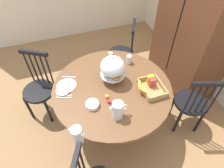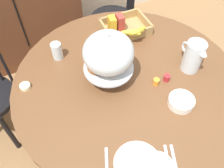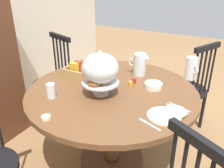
# 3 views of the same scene
# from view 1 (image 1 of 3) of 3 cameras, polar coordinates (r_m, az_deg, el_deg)

# --- Properties ---
(ground_plane) EXTENTS (10.00, 10.00, 0.00)m
(ground_plane) POSITION_cam_1_polar(r_m,az_deg,el_deg) (2.72, -2.86, -12.65)
(ground_plane) COLOR #997047
(wooden_armoire) EXTENTS (1.18, 0.60, 1.96)m
(wooden_armoire) POSITION_cam_1_polar(r_m,az_deg,el_deg) (2.93, 23.31, 15.53)
(wooden_armoire) COLOR brown
(wooden_armoire) RESTS_ON ground_plane
(dining_table) EXTENTS (1.34, 1.34, 0.74)m
(dining_table) POSITION_cam_1_polar(r_m,az_deg,el_deg) (2.31, -0.00, -4.00)
(dining_table) COLOR brown
(dining_table) RESTS_ON ground_plane
(windsor_chair_near_window) EXTENTS (0.43, 0.43, 0.97)m
(windsor_chair_near_window) POSITION_cam_1_polar(r_m,az_deg,el_deg) (2.57, 22.30, -5.36)
(windsor_chair_near_window) COLOR black
(windsor_chair_near_window) RESTS_ON ground_plane
(windsor_chair_by_cabinet) EXTENTS (0.45, 0.45, 0.97)m
(windsor_chair_by_cabinet) POSITION_cam_1_polar(r_m,az_deg,el_deg) (3.07, 3.15, 8.82)
(windsor_chair_by_cabinet) COLOR black
(windsor_chair_by_cabinet) RESTS_ON ground_plane
(windsor_chair_facing_door) EXTENTS (0.45, 0.46, 0.97)m
(windsor_chair_facing_door) POSITION_cam_1_polar(r_m,az_deg,el_deg) (2.70, -20.57, -1.53)
(windsor_chair_facing_door) COLOR black
(windsor_chair_facing_door) RESTS_ON ground_plane
(pastry_stand_with_dome) EXTENTS (0.28, 0.28, 0.34)m
(pastry_stand_with_dome) POSITION_cam_1_polar(r_m,az_deg,el_deg) (2.10, 0.22, 4.94)
(pastry_stand_with_dome) COLOR silver
(pastry_stand_with_dome) RESTS_ON dining_table
(orange_juice_pitcher) EXTENTS (0.15, 0.14, 0.19)m
(orange_juice_pitcher) POSITION_cam_1_polar(r_m,az_deg,el_deg) (1.75, -10.21, -14.73)
(orange_juice_pitcher) COLOR silver
(orange_juice_pitcher) RESTS_ON dining_table
(milk_pitcher) EXTENTS (0.11, 0.19, 0.20)m
(milk_pitcher) POSITION_cam_1_polar(r_m,az_deg,el_deg) (1.86, 1.71, -7.84)
(milk_pitcher) COLOR silver
(milk_pitcher) RESTS_ON dining_table
(cereal_basket) EXTENTS (0.32, 0.30, 0.12)m
(cereal_basket) POSITION_cam_1_polar(r_m,az_deg,el_deg) (2.16, 11.21, -0.67)
(cereal_basket) COLOR tan
(cereal_basket) RESTS_ON dining_table
(china_plate_large) EXTENTS (0.22, 0.22, 0.01)m
(china_plate_large) POSITION_cam_1_polar(r_m,az_deg,el_deg) (2.23, -13.21, -0.45)
(china_plate_large) COLOR white
(china_plate_large) RESTS_ON dining_table
(china_plate_small) EXTENTS (0.15, 0.15, 0.01)m
(china_plate_small) POSITION_cam_1_polar(r_m,az_deg,el_deg) (2.17, -14.30, -1.92)
(china_plate_small) COLOR white
(china_plate_small) RESTS_ON china_plate_large
(cereal_bowl) EXTENTS (0.14, 0.14, 0.04)m
(cereal_bowl) POSITION_cam_1_polar(r_m,az_deg,el_deg) (1.99, -5.83, -6.06)
(cereal_bowl) COLOR white
(cereal_bowl) RESTS_ON dining_table
(drinking_glass) EXTENTS (0.06, 0.06, 0.11)m
(drinking_glass) POSITION_cam_1_polar(r_m,az_deg,el_deg) (2.44, 5.01, 7.23)
(drinking_glass) COLOR silver
(drinking_glass) RESTS_ON dining_table
(butter_dish) EXTENTS (0.06, 0.06, 0.02)m
(butter_dish) POSITION_cam_1_polar(r_m,az_deg,el_deg) (2.59, -0.41, 8.96)
(butter_dish) COLOR beige
(butter_dish) RESTS_ON dining_table
(jam_jar_strawberry) EXTENTS (0.04, 0.04, 0.04)m
(jam_jar_strawberry) POSITION_cam_1_polar(r_m,az_deg,el_deg) (2.01, -0.85, -5.25)
(jam_jar_strawberry) COLOR #B7282D
(jam_jar_strawberry) RESTS_ON dining_table
(jam_jar_apricot) EXTENTS (0.04, 0.04, 0.04)m
(jam_jar_apricot) POSITION_cam_1_polar(r_m,az_deg,el_deg) (2.05, -1.47, -3.78)
(jam_jar_apricot) COLOR orange
(jam_jar_apricot) RESTS_ON dining_table
(table_knife) EXTENTS (0.07, 0.16, 0.01)m
(table_knife) POSITION_cam_1_polar(r_m,az_deg,el_deg) (2.15, -13.90, -3.26)
(table_knife) COLOR silver
(table_knife) RESTS_ON dining_table
(dinner_fork) EXTENTS (0.07, 0.16, 0.01)m
(dinner_fork) POSITION_cam_1_polar(r_m,az_deg,el_deg) (2.13, -14.06, -3.88)
(dinner_fork) COLOR silver
(dinner_fork) RESTS_ON dining_table
(soup_spoon) EXTENTS (0.07, 0.16, 0.01)m
(soup_spoon) POSITION_cam_1_polar(r_m,az_deg,el_deg) (2.33, -12.55, 2.04)
(soup_spoon) COLOR silver
(soup_spoon) RESTS_ON dining_table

